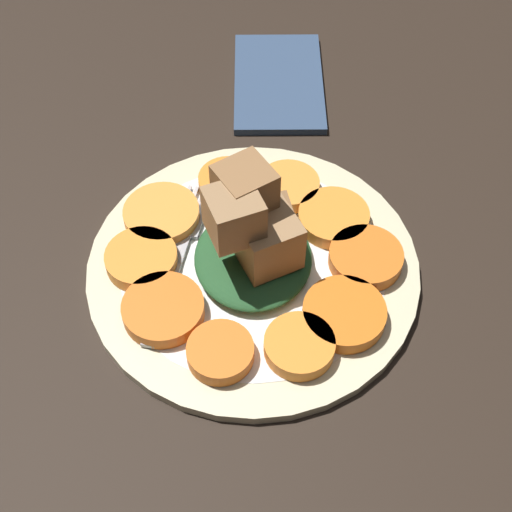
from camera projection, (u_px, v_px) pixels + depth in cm
name	position (u px, v px, depth cm)	size (l,w,h in cm)	color
table_slab	(256.00, 277.00, 62.36)	(120.00, 120.00, 2.00)	black
plate	(256.00, 267.00, 61.15)	(28.37, 28.37, 1.05)	beige
carrot_slice_0	(145.00, 255.00, 60.37)	(6.12, 6.12, 1.35)	orange
carrot_slice_1	(166.00, 309.00, 57.05)	(6.64, 6.64, 1.35)	orange
carrot_slice_2	(224.00, 352.00, 54.68)	(5.23, 5.23, 1.35)	orange
carrot_slice_3	(303.00, 346.00, 55.02)	(5.55, 5.55, 1.35)	orange
carrot_slice_4	(347.00, 314.00, 56.80)	(6.71, 6.71, 1.35)	orange
carrot_slice_5	(368.00, 256.00, 60.27)	(6.29, 6.29, 1.35)	orange
carrot_slice_6	(336.00, 218.00, 62.88)	(6.29, 6.29, 1.35)	orange
carrot_slice_7	(291.00, 186.00, 65.14)	(5.65, 5.65, 1.35)	orange
carrot_slice_8	(230.00, 182.00, 65.48)	(5.37, 5.37, 1.35)	orange
carrot_slice_9	(164.00, 215.00, 63.08)	(6.74, 6.74, 1.35)	orange
center_pile	(258.00, 236.00, 57.75)	(11.05, 9.94, 9.72)	#235128
fork	(181.00, 257.00, 60.84)	(17.07, 5.19, 0.40)	#B2B2B7
napkin	(281.00, 82.00, 76.19)	(15.64, 9.38, 0.80)	#334766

